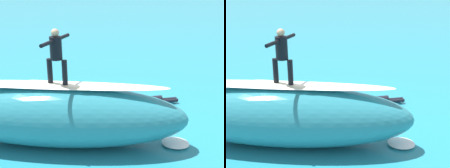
% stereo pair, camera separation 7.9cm
% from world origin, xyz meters
% --- Properties ---
extents(ground_plane, '(120.00, 120.00, 0.00)m').
position_xyz_m(ground_plane, '(0.00, 0.00, 0.00)').
color(ground_plane, teal).
extents(wave_crest, '(8.34, 2.96, 1.96)m').
position_xyz_m(wave_crest, '(0.55, 1.99, 0.98)').
color(wave_crest, teal).
rests_on(wave_crest, ground_plane).
extents(wave_foam_lip, '(6.98, 1.43, 0.08)m').
position_xyz_m(wave_foam_lip, '(0.55, 1.99, 2.00)').
color(wave_foam_lip, white).
rests_on(wave_foam_lip, wave_crest).
extents(surfboard_riding, '(2.35, 0.88, 0.10)m').
position_xyz_m(surfboard_riding, '(0.50, 1.99, 2.01)').
color(surfboard_riding, '#EAE5C6').
rests_on(surfboard_riding, wave_crest).
extents(surfer_riding, '(0.66, 1.59, 1.68)m').
position_xyz_m(surfer_riding, '(0.50, 1.99, 3.04)').
color(surfer_riding, black).
rests_on(surfer_riding, surfboard_riding).
extents(surfboard_paddling, '(2.05, 1.24, 0.08)m').
position_xyz_m(surfboard_paddling, '(-2.21, -1.66, 0.04)').
color(surfboard_paddling, '#33B2D1').
rests_on(surfboard_paddling, ground_plane).
extents(surfer_paddling, '(1.64, 0.84, 0.31)m').
position_xyz_m(surfer_paddling, '(-2.33, -1.71, 0.21)').
color(surfer_paddling, black).
rests_on(surfer_paddling, surfboard_paddling).
extents(foam_patch_near, '(0.51, 0.75, 0.08)m').
position_xyz_m(foam_patch_near, '(1.94, -1.08, 0.04)').
color(foam_patch_near, white).
rests_on(foam_patch_near, ground_plane).
extents(foam_patch_mid, '(0.94, 0.82, 0.15)m').
position_xyz_m(foam_patch_mid, '(-3.16, 1.47, 0.07)').
color(foam_patch_mid, white).
rests_on(foam_patch_mid, ground_plane).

